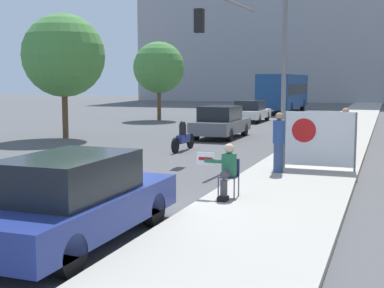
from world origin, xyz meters
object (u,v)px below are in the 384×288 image
(motorcycle_on_road, at_px, (183,138))
(protest_banner, at_px, (319,139))
(city_bus_on_road, at_px, (284,91))
(street_tree_near_curb, at_px, (64,56))
(car_on_road_midblock, at_px, (251,111))
(pedestrian_behind, at_px, (345,134))
(car_on_road_nearest, at_px, (221,122))
(jogger_on_sidewalk, at_px, (279,142))
(seated_protester, at_px, (227,169))
(street_tree_midblock, at_px, (159,68))
(traffic_light_pole, at_px, (250,49))
(parked_car_curbside, at_px, (74,200))

(motorcycle_on_road, bearing_deg, protest_banner, -31.73)
(city_bus_on_road, distance_m, motorcycle_on_road, 27.35)
(protest_banner, distance_m, street_tree_near_curb, 14.26)
(protest_banner, xyz_separation_m, car_on_road_midblock, (-6.80, 19.04, -0.32))
(pedestrian_behind, relative_size, street_tree_near_curb, 0.30)
(pedestrian_behind, height_order, protest_banner, pedestrian_behind)
(protest_banner, relative_size, car_on_road_nearest, 0.48)
(protest_banner, relative_size, car_on_road_midblock, 0.50)
(car_on_road_midblock, bearing_deg, street_tree_near_curb, -114.01)
(car_on_road_midblock, height_order, street_tree_near_curb, street_tree_near_curb)
(protest_banner, xyz_separation_m, car_on_road_nearest, (-5.66, 8.55, -0.27))
(car_on_road_nearest, distance_m, street_tree_near_curb, 8.11)
(car_on_road_nearest, distance_m, motorcycle_on_road, 5.06)
(jogger_on_sidewalk, xyz_separation_m, pedestrian_behind, (1.61, 2.76, 0.02))
(pedestrian_behind, xyz_separation_m, street_tree_near_curb, (-13.25, 4.04, 2.91))
(seated_protester, distance_m, car_on_road_nearest, 13.83)
(motorcycle_on_road, bearing_deg, jogger_on_sidewalk, -43.38)
(jogger_on_sidewalk, relative_size, street_tree_midblock, 0.32)
(seated_protester, xyz_separation_m, car_on_road_midblock, (-5.35, 23.66, -0.06))
(city_bus_on_road, distance_m, street_tree_midblock, 14.05)
(city_bus_on_road, distance_m, street_tree_near_curb, 25.65)
(car_on_road_nearest, relative_size, city_bus_on_road, 0.41)
(traffic_light_pole, height_order, car_on_road_nearest, traffic_light_pole)
(city_bus_on_road, relative_size, street_tree_midblock, 1.96)
(street_tree_midblock, bearing_deg, traffic_light_pole, -56.93)
(traffic_light_pole, height_order, motorcycle_on_road, traffic_light_pole)
(car_on_road_nearest, relative_size, street_tree_midblock, 0.80)
(parked_car_curbside, distance_m, city_bus_on_road, 39.43)
(parked_car_curbside, xyz_separation_m, car_on_road_midblock, (-3.82, 27.49, -0.04))
(car_on_road_nearest, relative_size, street_tree_near_curb, 0.74)
(seated_protester, height_order, street_tree_near_curb, street_tree_near_curb)
(traffic_light_pole, xyz_separation_m, car_on_road_nearest, (-2.99, 6.35, -3.08))
(parked_car_curbside, bearing_deg, pedestrian_behind, 70.83)
(seated_protester, bearing_deg, city_bus_on_road, 121.38)
(jogger_on_sidewalk, bearing_deg, street_tree_near_curb, -2.87)
(seated_protester, distance_m, jogger_on_sidewalk, 3.77)
(protest_banner, distance_m, car_on_road_midblock, 20.22)
(parked_car_curbside, height_order, street_tree_near_curb, street_tree_near_curb)
(protest_banner, relative_size, traffic_light_pole, 0.39)
(car_on_road_midblock, bearing_deg, city_bus_on_road, 89.92)
(pedestrian_behind, height_order, car_on_road_nearest, pedestrian_behind)
(traffic_light_pole, xyz_separation_m, city_bus_on_road, (-4.11, 28.59, -1.96))
(protest_banner, bearing_deg, jogger_on_sidewalk, -138.71)
(car_on_road_midblock, distance_m, motorcycle_on_road, 15.59)
(jogger_on_sidewalk, xyz_separation_m, car_on_road_nearest, (-4.65, 9.43, -0.24))
(traffic_light_pole, bearing_deg, street_tree_midblock, 123.07)
(traffic_light_pole, bearing_deg, motorcycle_on_road, 156.55)
(car_on_road_midblock, relative_size, street_tree_midblock, 0.77)
(protest_banner, bearing_deg, street_tree_midblock, 125.68)
(protest_banner, distance_m, car_on_road_nearest, 10.25)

